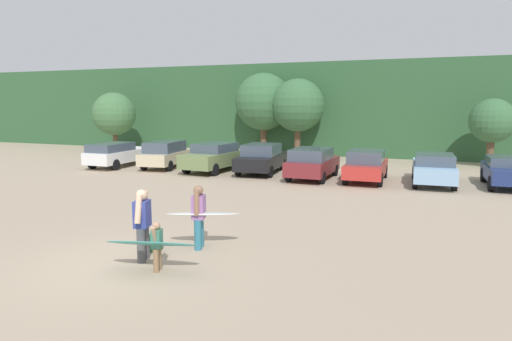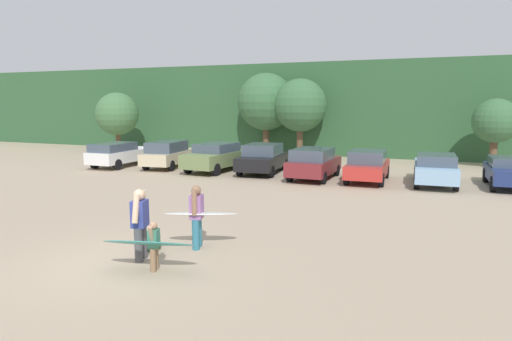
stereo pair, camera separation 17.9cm
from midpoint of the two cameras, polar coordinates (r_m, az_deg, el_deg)
name	(u,v)px [view 2 (the right image)]	position (r m, az deg, el deg)	size (l,w,h in m)	color
ground_plane	(112,265)	(11.39, -17.16, -11.20)	(120.00, 120.00, 0.00)	tan
hillside_ridge	(353,108)	(38.84, 12.14, 7.62)	(108.00, 12.00, 6.71)	#2D5633
tree_ridge_back	(117,114)	(37.25, -16.88, 6.79)	(3.32, 3.32, 4.62)	brown
tree_far_left	(266,102)	(33.52, 1.42, 8.59)	(4.16, 4.16, 5.97)	brown
tree_far_right	(300,105)	(32.06, 5.72, 8.12)	(3.69, 3.69, 5.49)	brown
tree_left	(495,121)	(29.87, 27.98, 5.47)	(2.58, 2.58, 4.06)	brown
parked_car_white	(120,153)	(28.47, -16.47, 2.06)	(1.87, 4.73, 1.46)	white
parked_car_champagne	(169,154)	(27.35, -10.67, 2.09)	(2.28, 4.70, 1.57)	beige
parked_car_olive_green	(217,156)	(25.51, -4.77, 1.79)	(2.24, 4.72, 1.57)	#6B7F4C
parked_car_black	(263,158)	(24.73, 1.11, 1.56)	(2.30, 4.64, 1.59)	black
parked_car_maroon	(314,163)	(22.85, 7.47, 0.96)	(1.93, 4.07, 1.56)	maroon
parked_car_red	(368,165)	(22.62, 14.04, 0.63)	(1.88, 4.11, 1.52)	#B72D28
parked_car_sky_blue	(435,169)	(22.65, 21.77, 0.23)	(2.04, 4.59, 1.47)	#84ADD1
parked_car_navy	(509,172)	(23.33, 29.35, -0.11)	(1.88, 3.99, 1.37)	navy
person_adult	(197,213)	(11.91, -7.03, -5.30)	(0.41, 0.71, 1.67)	teal
person_child	(154,243)	(10.57, -12.21, -8.89)	(0.28, 0.52, 1.13)	#8C6B4C
person_companion	(140,220)	(11.24, -13.91, -6.10)	(0.42, 0.74, 1.74)	#4C4C51
surfboard_white	(201,214)	(11.88, -6.50, -5.40)	(1.97, 1.22, 0.14)	white
surfboard_teal	(148,243)	(10.51, -12.88, -8.88)	(2.20, 1.09, 0.30)	teal
backpack_dropped	(153,242)	(12.07, -12.40, -8.76)	(0.24, 0.34, 0.45)	#2D4C33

